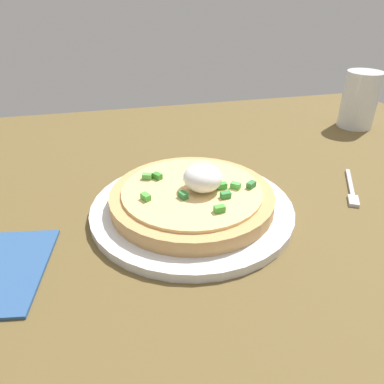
{
  "coord_description": "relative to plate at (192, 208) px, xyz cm",
  "views": [
    {
      "loc": [
        -15.31,
        -44.11,
        29.88
      ],
      "look_at": [
        -5.65,
        -3.39,
        5.28
      ],
      "focal_mm": 34.27,
      "sensor_mm": 36.0,
      "label": 1
    }
  ],
  "objects": [
    {
      "name": "dining_table",
      "position": [
        5.65,
        3.39,
        -1.64
      ],
      "size": [
        106.65,
        89.7,
        2.08
      ],
      "primitive_type": "cube",
      "color": "brown",
      "rests_on": "ground"
    },
    {
      "name": "plate",
      "position": [
        0.0,
        0.0,
        0.0
      ],
      "size": [
        27.26,
        27.26,
        1.2
      ],
      "primitive_type": "cylinder",
      "color": "silver",
      "rests_on": "dining_table"
    },
    {
      "name": "pizza",
      "position": [
        0.11,
        -0.03,
        2.01
      ],
      "size": [
        21.85,
        21.85,
        5.96
      ],
      "color": "tan",
      "rests_on": "plate"
    },
    {
      "name": "cup_near",
      "position": [
        41.81,
        24.69,
        4.58
      ],
      "size": [
        7.19,
        7.19,
        11.47
      ],
      "color": "silver",
      "rests_on": "dining_table"
    },
    {
      "name": "fork",
      "position": [
        24.54,
        -0.09,
        -0.35
      ],
      "size": [
        6.29,
        10.37,
        0.5
      ],
      "rotation": [
        0.0,
        0.0,
        -2.07
      ],
      "color": "#B7B7BC",
      "rests_on": "dining_table"
    }
  ]
}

